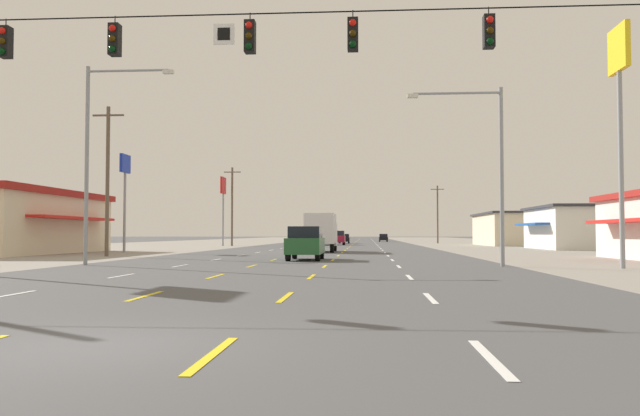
% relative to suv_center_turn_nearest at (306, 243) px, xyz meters
% --- Properties ---
extents(ground_plane, '(572.00, 572.00, 0.00)m').
position_rel_suv_center_turn_nearest_xyz_m(ground_plane, '(-0.13, 36.49, -1.03)').
color(ground_plane, '#4C4C4F').
extents(lot_apron_left, '(28.00, 440.00, 0.01)m').
position_rel_suv_center_turn_nearest_xyz_m(lot_apron_left, '(-24.88, 36.49, -1.02)').
color(lot_apron_left, gray).
rests_on(lot_apron_left, ground).
extents(lot_apron_right, '(28.00, 440.00, 0.01)m').
position_rel_suv_center_turn_nearest_xyz_m(lot_apron_right, '(24.62, 36.49, -1.02)').
color(lot_apron_right, gray).
rests_on(lot_apron_right, ground).
extents(lane_markings, '(10.64, 227.60, 0.01)m').
position_rel_suv_center_turn_nearest_xyz_m(lane_markings, '(-0.13, 74.99, -1.02)').
color(lane_markings, white).
rests_on(lane_markings, ground).
extents(signal_span_wire, '(27.27, 0.53, 9.21)m').
position_rel_suv_center_turn_nearest_xyz_m(signal_span_wire, '(-0.10, -20.16, 4.38)').
color(signal_span_wire, brown).
rests_on(signal_span_wire, ground).
extents(suv_center_turn_nearest, '(1.98, 4.90, 1.98)m').
position_rel_suv_center_turn_nearest_xyz_m(suv_center_turn_nearest, '(0.00, 0.00, 0.00)').
color(suv_center_turn_nearest, '#235B2D').
rests_on(suv_center_turn_nearest, ground).
extents(box_truck_center_turn_near, '(2.40, 7.20, 3.23)m').
position_rel_suv_center_turn_nearest_xyz_m(box_truck_center_turn_near, '(-0.24, 17.05, 0.81)').
color(box_truck_center_turn_near, white).
rests_on(box_truck_center_turn_near, ground).
extents(suv_center_turn_mid, '(1.98, 4.90, 1.98)m').
position_rel_suv_center_turn_nearest_xyz_m(suv_center_turn_mid, '(-0.36, 52.45, 0.00)').
color(suv_center_turn_mid, maroon).
rests_on(suv_center_turn_mid, ground).
extents(hatchback_center_turn_midfar, '(1.72, 3.90, 1.54)m').
position_rel_suv_center_turn_nearest_xyz_m(hatchback_center_turn_midfar, '(0.05, 66.32, -0.24)').
color(hatchback_center_turn_midfar, black).
rests_on(hatchback_center_turn_midfar, ground).
extents(hatchback_far_right_far, '(1.72, 3.90, 1.54)m').
position_rel_suv_center_turn_nearest_xyz_m(hatchback_far_right_far, '(7.01, 91.04, -0.24)').
color(hatchback_far_right_far, black).
rests_on(hatchback_far_right_far, ground).
extents(storefront_right_row_1, '(14.45, 12.85, 4.37)m').
position_rel_suv_center_turn_nearest_xyz_m(storefront_right_row_1, '(27.52, 29.39, 1.17)').
color(storefront_right_row_1, silver).
rests_on(storefront_right_row_1, ground).
extents(storefront_right_row_2, '(8.88, 17.29, 4.38)m').
position_rel_suv_center_turn_nearest_xyz_m(storefront_right_row_2, '(23.50, 50.93, 1.18)').
color(storefront_right_row_2, beige).
rests_on(storefront_right_row_2, ground).
extents(pole_sign_left_row_1, '(0.24, 1.92, 8.22)m').
position_rel_suv_center_turn_nearest_xyz_m(pole_sign_left_row_1, '(-16.62, 14.64, 5.14)').
color(pole_sign_left_row_1, gray).
rests_on(pole_sign_left_row_1, ground).
extents(pole_sign_left_row_2, '(0.24, 2.37, 8.86)m').
position_rel_suv_center_turn_nearest_xyz_m(pole_sign_left_row_2, '(-14.81, 43.98, 5.83)').
color(pole_sign_left_row_2, gray).
rests_on(pole_sign_left_row_2, ground).
extents(pole_sign_right_row_0, '(0.24, 2.08, 10.93)m').
position_rel_suv_center_turn_nearest_xyz_m(pole_sign_right_row_0, '(15.00, -8.44, 7.26)').
color(pole_sign_right_row_0, gray).
rests_on(pole_sign_right_row_0, ground).
extents(streetlight_left_row_0, '(4.46, 0.26, 9.93)m').
position_rel_suv_center_turn_nearest_xyz_m(streetlight_left_row_0, '(-9.82, -7.07, 4.75)').
color(streetlight_left_row_0, gray).
rests_on(streetlight_left_row_0, ground).
extents(streetlight_right_row_0, '(4.54, 0.26, 8.54)m').
position_rel_suv_center_turn_nearest_xyz_m(streetlight_right_row_0, '(9.48, -7.07, 4.04)').
color(streetlight_right_row_0, gray).
rests_on(streetlight_right_row_0, ground).
extents(utility_pole_left_row_0, '(2.20, 0.26, 10.34)m').
position_rel_suv_center_turn_nearest_xyz_m(utility_pole_left_row_0, '(-14.17, 5.00, 4.34)').
color(utility_pole_left_row_0, brown).
rests_on(utility_pole_left_row_0, ground).
extents(utility_pole_left_row_1, '(2.20, 0.26, 10.13)m').
position_rel_suv_center_turn_nearest_xyz_m(utility_pole_left_row_1, '(-13.66, 44.09, 4.24)').
color(utility_pole_left_row_1, brown).
rests_on(utility_pole_left_row_1, ground).
extents(utility_pole_right_row_2, '(2.20, 0.26, 9.42)m').
position_rel_suv_center_turn_nearest_xyz_m(utility_pole_right_row_2, '(15.21, 68.20, 3.88)').
color(utility_pole_right_row_2, brown).
rests_on(utility_pole_right_row_2, ground).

